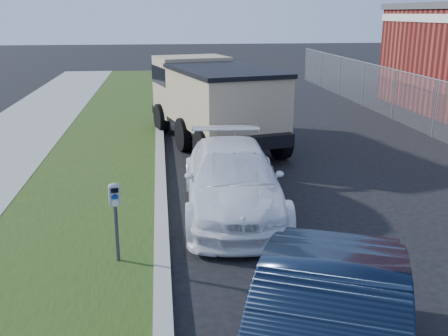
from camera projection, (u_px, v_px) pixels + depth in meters
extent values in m
plane|color=black|center=(309.00, 235.00, 9.29)|extent=(120.00, 120.00, 0.00)
cube|color=gray|center=(161.00, 199.00, 10.87)|extent=(0.25, 50.00, 0.15)
cube|color=#1D3C10|center=(82.00, 203.00, 10.69)|extent=(3.00, 50.00, 0.13)
plane|color=slate|center=(435.00, 109.00, 16.39)|extent=(0.00, 30.00, 30.00)
cylinder|color=gray|center=(438.00, 80.00, 16.14)|extent=(0.04, 30.00, 0.04)
cylinder|color=gray|center=(435.00, 109.00, 16.39)|extent=(0.06, 0.06, 1.80)
cylinder|color=gray|center=(394.00, 95.00, 19.25)|extent=(0.06, 0.06, 1.80)
cylinder|color=gray|center=(363.00, 84.00, 22.10)|extent=(0.06, 0.06, 1.80)
cylinder|color=gray|center=(340.00, 76.00, 24.96)|extent=(0.06, 0.06, 1.80)
cylinder|color=gray|center=(321.00, 70.00, 27.81)|extent=(0.06, 0.06, 1.80)
cylinder|color=gray|center=(306.00, 64.00, 30.67)|extent=(0.06, 0.06, 1.80)
cylinder|color=#3F4247|center=(117.00, 233.00, 7.94)|extent=(0.07, 0.07, 0.92)
cube|color=gray|center=(114.00, 195.00, 7.76)|extent=(0.18, 0.14, 0.27)
ellipsoid|color=gray|center=(114.00, 186.00, 7.72)|extent=(0.19, 0.14, 0.10)
cube|color=black|center=(114.00, 191.00, 7.68)|extent=(0.11, 0.03, 0.07)
cube|color=navy|center=(115.00, 197.00, 7.71)|extent=(0.10, 0.02, 0.06)
cylinder|color=silver|center=(115.00, 203.00, 7.74)|extent=(0.10, 0.02, 0.10)
cube|color=#3F4247|center=(115.00, 195.00, 7.70)|extent=(0.04, 0.01, 0.05)
imported|color=white|center=(232.00, 180.00, 10.22)|extent=(2.11, 4.66, 1.32)
cube|color=black|center=(215.00, 121.00, 15.58)|extent=(3.51, 6.42, 0.33)
cube|color=#9A8663|center=(192.00, 86.00, 17.32)|extent=(2.59, 2.20, 1.90)
cube|color=black|center=(192.00, 74.00, 17.21)|extent=(2.62, 2.23, 0.57)
cube|color=#9A8663|center=(224.00, 99.00, 14.68)|extent=(3.19, 4.43, 1.52)
cube|color=black|center=(224.00, 70.00, 14.45)|extent=(3.30, 4.55, 0.11)
cube|color=black|center=(184.00, 107.00, 18.37)|extent=(2.25, 0.69, 0.29)
cylinder|color=black|center=(161.00, 118.00, 17.14)|extent=(0.53, 1.00, 0.95)
cylinder|color=black|center=(224.00, 114.00, 17.89)|extent=(0.53, 1.00, 0.95)
cylinder|color=black|center=(184.00, 135.00, 14.84)|extent=(0.53, 1.00, 0.95)
cylinder|color=black|center=(255.00, 129.00, 15.59)|extent=(0.53, 1.00, 0.95)
cylinder|color=black|center=(204.00, 149.00, 13.31)|extent=(0.53, 1.00, 0.95)
cylinder|color=black|center=(281.00, 141.00, 14.06)|extent=(0.53, 1.00, 0.95)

